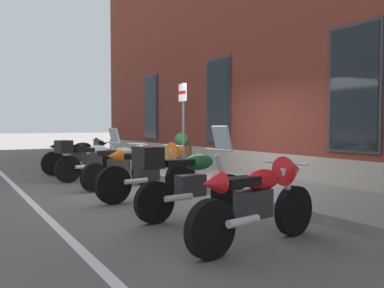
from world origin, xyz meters
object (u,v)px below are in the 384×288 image
at_px(motorcycle_green_touring, 187,180).
at_px(motorcycle_red_sport, 261,197).
at_px(parking_sign, 183,115).
at_px(barrel_planter, 182,154).
at_px(motorcycle_black_sport, 82,154).
at_px(motorcycle_silver_touring, 90,159).
at_px(motorcycle_grey_naked, 121,166).
at_px(motorcycle_orange_sport, 153,168).

height_order(motorcycle_green_touring, motorcycle_red_sport, motorcycle_green_touring).
bearing_deg(parking_sign, motorcycle_green_touring, -28.34).
bearing_deg(motorcycle_green_touring, barrel_planter, 151.91).
bearing_deg(motorcycle_red_sport, barrel_planter, 158.98).
relative_size(motorcycle_black_sport, parking_sign, 0.93).
distance_m(motorcycle_silver_touring, motorcycle_grey_naked, 1.57).
distance_m(motorcycle_silver_touring, motorcycle_green_touring, 4.85).
distance_m(motorcycle_orange_sport, parking_sign, 2.89).
height_order(motorcycle_silver_touring, motorcycle_grey_naked, motorcycle_silver_touring).
xyz_separation_m(motorcycle_green_touring, barrel_planter, (-4.53, 2.42, 0.03)).
bearing_deg(motorcycle_black_sport, motorcycle_silver_touring, -7.91).
xyz_separation_m(motorcycle_grey_naked, motorcycle_green_touring, (3.29, -0.19, 0.09)).
bearing_deg(motorcycle_green_touring, motorcycle_red_sport, 2.12).
distance_m(motorcycle_grey_naked, parking_sign, 2.20).
height_order(motorcycle_orange_sport, motorcycle_red_sport, motorcycle_orange_sport).
relative_size(motorcycle_green_touring, barrel_planter, 1.91).
height_order(motorcycle_red_sport, barrel_planter, barrel_planter).
xyz_separation_m(motorcycle_green_touring, parking_sign, (-3.72, 2.01, 1.07)).
bearing_deg(motorcycle_silver_touring, motorcycle_black_sport, 172.09).
relative_size(motorcycle_grey_naked, motorcycle_red_sport, 0.93).
height_order(motorcycle_grey_naked, motorcycle_red_sport, motorcycle_red_sport).
height_order(motorcycle_black_sport, barrel_planter, barrel_planter).
bearing_deg(motorcycle_silver_touring, motorcycle_red_sport, 0.68).
bearing_deg(motorcycle_black_sport, motorcycle_green_touring, -1.78).
distance_m(motorcycle_orange_sport, motorcycle_green_touring, 1.72).
bearing_deg(barrel_planter, motorcycle_green_touring, -28.09).
xyz_separation_m(motorcycle_grey_naked, motorcycle_orange_sport, (1.58, 0.04, 0.09)).
height_order(motorcycle_grey_naked, barrel_planter, barrel_planter).
height_order(motorcycle_black_sport, parking_sign, parking_sign).
distance_m(motorcycle_orange_sport, barrel_planter, 3.57).
height_order(motorcycle_green_touring, parking_sign, parking_sign).
distance_m(motorcycle_red_sport, barrel_planter, 6.58).
xyz_separation_m(motorcycle_red_sport, barrel_planter, (-6.14, 2.36, 0.06)).
relative_size(motorcycle_black_sport, barrel_planter, 2.08).
bearing_deg(motorcycle_green_touring, motorcycle_grey_naked, 176.65).
bearing_deg(motorcycle_orange_sport, motorcycle_green_touring, -7.73).
height_order(motorcycle_black_sport, motorcycle_orange_sport, motorcycle_orange_sport).
bearing_deg(parking_sign, motorcycle_orange_sport, -41.41).
distance_m(motorcycle_black_sport, motorcycle_grey_naked, 3.12).
relative_size(motorcycle_silver_touring, barrel_planter, 1.99).
distance_m(motorcycle_black_sport, barrel_planter, 2.90).
bearing_deg(motorcycle_black_sport, motorcycle_grey_naked, -0.13).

